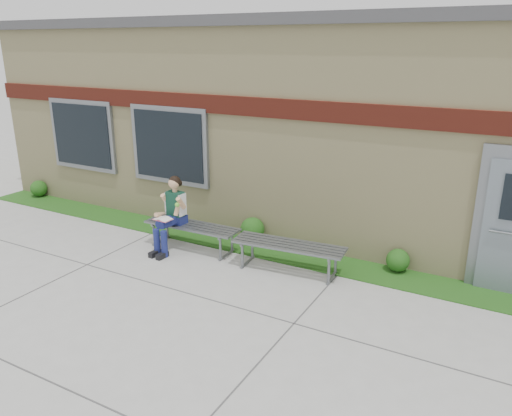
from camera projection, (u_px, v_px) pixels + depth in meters
The scene contains 9 objects.
ground at pixel (214, 322), 6.97m from camera, with size 80.00×80.00×0.00m, color #9E9E99.
grass_strip at pixel (292, 255), 9.13m from camera, with size 16.00×0.80×0.02m, color #164B14.
school_building at pixel (358, 117), 11.28m from camera, with size 16.20×6.22×4.20m.
bench_left at pixel (192, 230), 9.34m from camera, with size 1.87×0.56×0.48m.
bench_right at pixel (289, 250), 8.42m from camera, with size 1.95×0.71×0.50m.
girl at pixel (171, 213), 9.19m from camera, with size 0.49×0.84×1.40m.
shrub_west at pixel (39, 188), 12.55m from camera, with size 0.41×0.41×0.41m, color #164B14.
shrub_mid at pixel (252, 229), 9.71m from camera, with size 0.47×0.47×0.47m, color #164B14.
shrub_east at pixel (398, 260), 8.43m from camera, with size 0.39×0.39×0.39m, color #164B14.
Camera 1 is at (3.47, -5.07, 3.71)m, focal length 35.00 mm.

